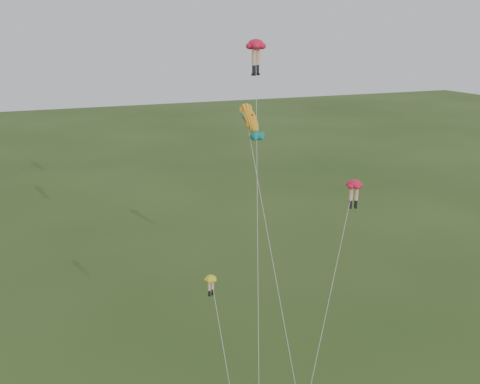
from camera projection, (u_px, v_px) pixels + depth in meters
name	position (u px, v px, depth m)	size (l,w,h in m)	color
legs_kite_red_high	(256.00, 52.00, 38.49)	(6.60, 14.71, 22.58)	red
legs_kite_red_mid	(353.00, 191.00, 37.49)	(8.99, 8.85, 13.10)	red
legs_kite_yellow	(213.00, 292.00, 32.15)	(0.99, 4.81, 9.00)	yellow
fish_kite	(250.00, 121.00, 33.90)	(0.98, 9.06, 18.88)	yellow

